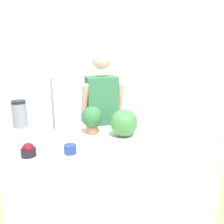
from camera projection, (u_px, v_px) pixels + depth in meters
The scene contains 11 objects.
wall_back at pixel (82, 75), 3.82m from camera, with size 8.00×0.06×2.60m.
counter_island at pixel (113, 182), 2.46m from camera, with size 1.89×0.76×0.91m.
refrigerator at pixel (36, 111), 3.37m from camera, with size 0.68×0.73×1.77m.
person at pixel (102, 118), 3.04m from camera, with size 0.50×0.27×1.71m.
cutting_board at pixel (125, 136), 2.39m from camera, with size 0.40×0.27×0.01m.
watermelon at pixel (124, 123), 2.34m from camera, with size 0.26×0.26×0.26m.
bowl_cherries at pixel (28, 151), 1.97m from camera, with size 0.12×0.12×0.11m.
bowl_cream at pixel (51, 148), 2.01m from camera, with size 0.13×0.13×0.12m.
bowl_small_blue at pixel (70, 149), 2.02m from camera, with size 0.10×0.10×0.07m.
blender at pixel (20, 121), 2.29m from camera, with size 0.15×0.15×0.37m.
potted_plant at pixel (92, 118), 2.43m from camera, with size 0.21×0.21×0.28m.
Camera 1 is at (-0.62, -1.72, 1.78)m, focal length 40.00 mm.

